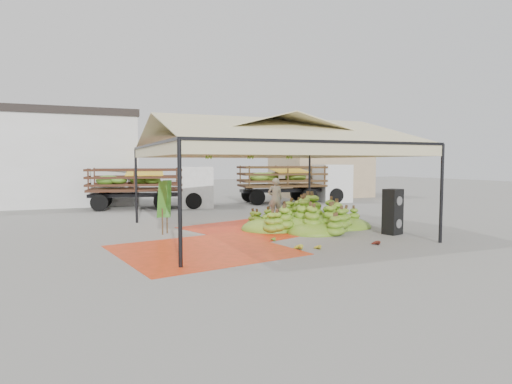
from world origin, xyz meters
name	(u,v)px	position (x,y,z in m)	size (l,w,h in m)	color
ground	(267,231)	(0.00, 0.00, 0.00)	(90.00, 90.00, 0.00)	slate
canopy_tent	(267,138)	(0.00, 0.00, 3.30)	(8.10, 8.10, 4.00)	black
building_white	(4,158)	(-10.00, 14.00, 2.71)	(14.30, 6.30, 5.40)	silver
building_tan	(320,167)	(10.00, 13.00, 2.07)	(6.30, 5.30, 4.10)	tan
tarp_left	(203,250)	(-3.00, -2.28, 0.01)	(4.48, 4.26, 0.01)	red
tarp_right	(256,229)	(-0.13, 0.70, 0.01)	(4.23, 4.44, 0.01)	#C74012
banana_heap	(311,214)	(1.78, 0.01, 0.55)	(5.16, 4.24, 1.11)	#51851B
hand_yellow_a	(297,246)	(-0.56, -3.27, 0.11)	(0.47, 0.39, 0.21)	gold
hand_yellow_b	(316,247)	(-0.02, -3.43, 0.09)	(0.38, 0.31, 0.17)	gold
hand_red_a	(375,242)	(1.90, -3.57, 0.09)	(0.41, 0.34, 0.19)	#581714
hand_red_b	(315,229)	(1.60, -0.63, 0.09)	(0.40, 0.33, 0.18)	#532413
hand_green	(271,238)	(-0.66, -1.77, 0.09)	(0.37, 0.31, 0.17)	#446F17
hanging_bunches	(251,157)	(-0.63, 0.00, 2.62)	(3.24, 0.24, 0.20)	#3B7A19
speaker_stack	(393,212)	(3.70, -2.20, 0.77)	(0.67, 0.63, 1.55)	black
banana_leaves	(160,234)	(-3.60, 0.92, 0.00)	(0.96, 1.36, 3.70)	#30701E
vendor	(275,198)	(1.77, 3.08, 0.89)	(0.65, 0.42, 1.77)	gray
truck_left	(156,183)	(-2.29, 9.39, 1.36)	(6.68, 3.21, 2.20)	#462617
truck_right	(299,179)	(6.30, 9.30, 1.42)	(6.94, 3.15, 2.30)	#4A3718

